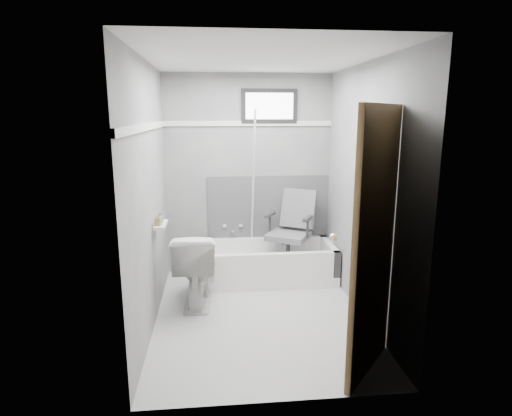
{
  "coord_description": "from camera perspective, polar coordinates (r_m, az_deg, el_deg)",
  "views": [
    {
      "loc": [
        -0.42,
        -3.85,
        1.93
      ],
      "look_at": [
        0.0,
        0.35,
        1.0
      ],
      "focal_mm": 30.0,
      "sensor_mm": 36.0,
      "label": 1
    }
  ],
  "objects": [
    {
      "name": "toilet",
      "position": [
        4.48,
        -7.99,
        -7.9
      ],
      "size": [
        0.46,
        0.79,
        0.76
      ],
      "primitive_type": "imported",
      "rotation": [
        0.0,
        0.0,
        3.1
      ],
      "color": "white",
      "rests_on": "floor"
    },
    {
      "name": "wall_left",
      "position": [
        3.96,
        -14.05,
        1.43
      ],
      "size": [
        0.02,
        2.6,
        2.4
      ],
      "primitive_type": "cube",
      "color": "slate",
      "rests_on": "floor"
    },
    {
      "name": "ceiling",
      "position": [
        3.9,
        0.54,
        19.36
      ],
      "size": [
        2.6,
        2.6,
        0.0
      ],
      "primitive_type": "plane",
      "rotation": [
        3.14,
        0.0,
        0.0
      ],
      "color": "silver",
      "rests_on": "floor"
    },
    {
      "name": "pole",
      "position": [
        5.01,
        -0.4,
        2.31
      ],
      "size": [
        0.02,
        0.59,
        1.87
      ],
      "primitive_type": "cylinder",
      "rotation": [
        0.3,
        0.0,
        0.0
      ],
      "color": "silver",
      "rests_on": "bathtub"
    },
    {
      "name": "floor",
      "position": [
        4.32,
        0.47,
        -14.07
      ],
      "size": [
        2.6,
        2.6,
        0.0
      ],
      "primitive_type": "plane",
      "color": "silver",
      "rests_on": "ground"
    },
    {
      "name": "window",
      "position": [
        5.18,
        1.78,
        13.43
      ],
      "size": [
        0.66,
        0.04,
        0.4
      ],
      "primitive_type": null,
      "color": "black",
      "rests_on": "wall_back"
    },
    {
      "name": "bathtub",
      "position": [
        5.12,
        1.94,
        -7.21
      ],
      "size": [
        1.5,
        0.7,
        0.42
      ],
      "primitive_type": null,
      "color": "white",
      "rests_on": "floor"
    },
    {
      "name": "faucet",
      "position": [
        5.3,
        -3.14,
        -2.66
      ],
      "size": [
        0.26,
        0.1,
        0.16
      ],
      "primitive_type": null,
      "color": "silver",
      "rests_on": "wall_back"
    },
    {
      "name": "trim_left",
      "position": [
        3.89,
        -14.34,
        10.44
      ],
      "size": [
        0.02,
        2.6,
        0.06
      ],
      "primitive_type": "cube",
      "color": "white",
      "rests_on": "wall_left"
    },
    {
      "name": "shelf",
      "position": [
        4.17,
        -12.57,
        -2.17
      ],
      "size": [
        0.1,
        0.32,
        0.02
      ],
      "primitive_type": "cube",
      "color": "silver",
      "rests_on": "wall_left"
    },
    {
      "name": "wall_right",
      "position": [
        4.16,
        14.33,
        1.95
      ],
      "size": [
        0.02,
        2.6,
        2.4
      ],
      "primitive_type": "cube",
      "color": "slate",
      "rests_on": "floor"
    },
    {
      "name": "trim_back",
      "position": [
        5.15,
        -1.05,
        11.21
      ],
      "size": [
        2.0,
        0.02,
        0.06
      ],
      "primitive_type": "cube",
      "color": "white",
      "rests_on": "wall_back"
    },
    {
      "name": "wall_back",
      "position": [
        5.21,
        -1.03,
        4.39
      ],
      "size": [
        2.0,
        0.02,
        2.4
      ],
      "primitive_type": "cube",
      "color": "slate",
      "rests_on": "floor"
    },
    {
      "name": "wall_front",
      "position": [
        2.68,
        3.49,
        -3.39
      ],
      "size": [
        2.0,
        0.02,
        2.4
      ],
      "primitive_type": "cube",
      "color": "slate",
      "rests_on": "floor"
    },
    {
      "name": "door",
      "position": [
        3.07,
        21.88,
        -6.16
      ],
      "size": [
        0.78,
        0.78,
        2.0
      ],
      "primitive_type": null,
      "color": "brown",
      "rests_on": "floor"
    },
    {
      "name": "soap_bottle_b",
      "position": [
        4.22,
        -12.65,
        -1.18
      ],
      "size": [
        0.09,
        0.09,
        0.09
      ],
      "primitive_type": "imported",
      "rotation": [
        0.0,
        0.0,
        0.47
      ],
      "color": "#466380",
      "rests_on": "shelf"
    },
    {
      "name": "soap_bottle_a",
      "position": [
        4.08,
        -12.88,
        -1.56
      ],
      "size": [
        0.07,
        0.07,
        0.12
      ],
      "primitive_type": "imported",
      "rotation": [
        0.0,
        0.0,
        -0.32
      ],
      "color": "#95834A",
      "rests_on": "shelf"
    },
    {
      "name": "backerboard",
      "position": [
        5.3,
        1.69,
        0.13
      ],
      "size": [
        1.5,
        0.02,
        0.78
      ],
      "primitive_type": "cube",
      "color": "#4C4C4F",
      "rests_on": "wall_back"
    },
    {
      "name": "office_chair",
      "position": [
        5.08,
        4.33,
        -2.95
      ],
      "size": [
        0.73,
        0.73,
        0.93
      ],
      "primitive_type": null,
      "rotation": [
        0.0,
        0.0,
        -0.52
      ],
      "color": "#5C5C60",
      "rests_on": "bathtub"
    }
  ]
}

